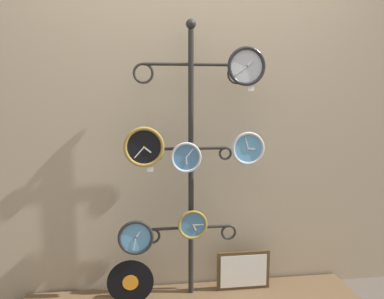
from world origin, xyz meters
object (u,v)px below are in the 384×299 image
at_px(clock_middle_left, 144,147).
at_px(clock_middle_center, 186,157).
at_px(picture_frame, 243,270).
at_px(clock_top_right, 246,66).
at_px(clock_bottom_left, 136,237).
at_px(vinyl_record, 130,282).
at_px(clock_middle_right, 248,148).
at_px(clock_bottom_center, 193,225).
at_px(display_stand, 191,222).

distance_m(clock_middle_left, clock_middle_center, 0.27).
relative_size(clock_middle_center, picture_frame, 0.53).
bearing_deg(clock_top_right, clock_bottom_left, -179.15).
bearing_deg(vinyl_record, clock_middle_center, 3.41).
height_order(clock_top_right, picture_frame, clock_top_right).
relative_size(clock_middle_right, clock_bottom_center, 1.11).
bearing_deg(picture_frame, clock_middle_right, -94.27).
bearing_deg(clock_middle_left, display_stand, 20.11).
distance_m(display_stand, clock_bottom_left, 0.38).
xyz_separation_m(clock_middle_center, clock_middle_right, (0.40, 0.00, 0.05)).
distance_m(clock_middle_center, vinyl_record, 0.87).
bearing_deg(clock_middle_right, clock_middle_center, -179.78).
relative_size(clock_middle_center, vinyl_record, 0.66).
distance_m(clock_bottom_left, clock_bottom_center, 0.37).
bearing_deg(clock_middle_right, vinyl_record, -178.27).
bearing_deg(clock_middle_center, clock_top_right, -3.44).
xyz_separation_m(clock_bottom_center, picture_frame, (0.36, 0.07, -0.37)).
bearing_deg(picture_frame, clock_bottom_center, -169.28).
relative_size(clock_middle_left, clock_bottom_left, 1.11).
height_order(clock_bottom_left, vinyl_record, clock_bottom_left).
xyz_separation_m(clock_bottom_left, picture_frame, (0.72, 0.10, -0.31)).
height_order(clock_middle_right, clock_bottom_left, clock_middle_right).
relative_size(clock_top_right, picture_frame, 0.65).
distance_m(clock_middle_center, clock_middle_right, 0.40).
distance_m(clock_middle_right, vinyl_record, 1.13).
distance_m(clock_top_right, clock_middle_center, 0.67).
bearing_deg(display_stand, clock_top_right, -17.09).
distance_m(display_stand, clock_bottom_center, 0.08).
height_order(clock_top_right, clock_middle_left, clock_top_right).
relative_size(clock_top_right, clock_middle_right, 1.12).
height_order(vinyl_record, picture_frame, vinyl_record).
bearing_deg(clock_bottom_center, clock_middle_right, -0.04).
height_order(display_stand, clock_bottom_left, display_stand).
bearing_deg(clock_bottom_left, clock_middle_center, 5.79).
xyz_separation_m(clock_middle_left, clock_middle_center, (0.26, 0.03, -0.07)).
relative_size(clock_bottom_center, vinyl_record, 0.65).
height_order(display_stand, clock_middle_center, display_stand).
bearing_deg(clock_middle_center, display_stand, 62.14).
height_order(clock_top_right, clock_bottom_center, clock_top_right).
bearing_deg(clock_middle_center, clock_bottom_left, -174.21).
distance_m(clock_middle_center, clock_bottom_center, 0.44).
relative_size(clock_middle_center, clock_bottom_center, 1.01).
bearing_deg(clock_middle_center, picture_frame, 9.79).
bearing_deg(clock_middle_left, clock_middle_center, 6.93).
bearing_deg(clock_middle_left, clock_bottom_center, 6.24).
relative_size(display_stand, clock_bottom_left, 8.28).
bearing_deg(clock_bottom_left, clock_top_right, 0.85).
xyz_separation_m(clock_top_right, clock_middle_center, (-0.37, 0.02, -0.56)).
bearing_deg(picture_frame, clock_top_right, -109.84).
relative_size(clock_middle_left, clock_middle_center, 1.27).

